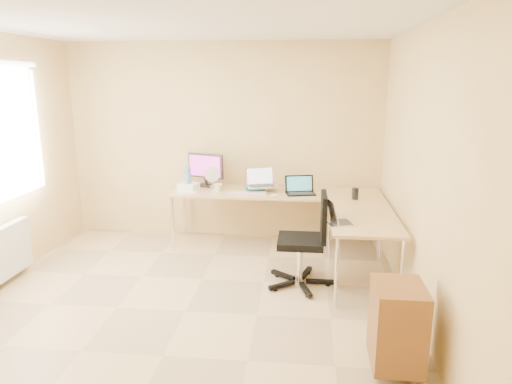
# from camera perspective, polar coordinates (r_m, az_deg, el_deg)

# --- Properties ---
(floor) EXTENTS (4.50, 4.50, 0.00)m
(floor) POSITION_cam_1_polar(r_m,az_deg,el_deg) (4.52, -8.68, -14.37)
(floor) COLOR tan
(floor) RESTS_ON ground
(ceiling) EXTENTS (4.50, 4.50, 0.00)m
(ceiling) POSITION_cam_1_polar(r_m,az_deg,el_deg) (4.02, -10.10, 20.43)
(ceiling) COLOR white
(ceiling) RESTS_ON ground
(wall_back) EXTENTS (4.50, 0.00, 4.50)m
(wall_back) POSITION_cam_1_polar(r_m,az_deg,el_deg) (6.24, -3.96, 6.21)
(wall_back) COLOR #E6BF7D
(wall_back) RESTS_ON ground
(wall_front) EXTENTS (4.50, 0.00, 4.50)m
(wall_front) POSITION_cam_1_polar(r_m,az_deg,el_deg) (2.09, -25.81, -10.86)
(wall_front) COLOR #E6BF7D
(wall_front) RESTS_ON ground
(wall_right) EXTENTS (0.00, 4.50, 4.50)m
(wall_right) POSITION_cam_1_polar(r_m,az_deg,el_deg) (4.07, 20.56, 1.26)
(wall_right) COLOR #E6BF7D
(wall_right) RESTS_ON ground
(desk_main) EXTENTS (2.65, 0.70, 0.73)m
(desk_main) POSITION_cam_1_polar(r_m,az_deg,el_deg) (5.97, 2.42, -3.32)
(desk_main) COLOR tan
(desk_main) RESTS_ON ground
(desk_return) EXTENTS (0.70, 1.30, 0.73)m
(desk_return) POSITION_cam_1_polar(r_m,az_deg,el_deg) (5.06, 12.87, -6.90)
(desk_return) COLOR tan
(desk_return) RESTS_ON ground
(monitor) EXTENTS (0.54, 0.32, 0.44)m
(monitor) POSITION_cam_1_polar(r_m,az_deg,el_deg) (6.15, -6.23, 2.73)
(monitor) COLOR black
(monitor) RESTS_ON desk_main
(book_stack) EXTENTS (0.29, 0.36, 0.05)m
(book_stack) POSITION_cam_1_polar(r_m,az_deg,el_deg) (6.01, -0.15, 0.69)
(book_stack) COLOR #125953
(book_stack) RESTS_ON desk_main
(laptop_center) EXTENTS (0.45, 0.40, 0.24)m
(laptop_center) POSITION_cam_1_polar(r_m,az_deg,el_deg) (5.84, 0.70, 1.77)
(laptop_center) COLOR silver
(laptop_center) RESTS_ON desk_main
(laptop_black) EXTENTS (0.40, 0.33, 0.22)m
(laptop_black) POSITION_cam_1_polar(r_m,az_deg,el_deg) (5.73, 5.54, 0.83)
(laptop_black) COLOR black
(laptop_black) RESTS_ON desk_main
(keyboard) EXTENTS (0.50, 0.21, 0.02)m
(keyboard) POSITION_cam_1_polar(r_m,az_deg,el_deg) (5.72, -1.14, -0.17)
(keyboard) COLOR silver
(keyboard) RESTS_ON desk_main
(mouse) EXTENTS (0.11, 0.09, 0.03)m
(mouse) POSITION_cam_1_polar(r_m,az_deg,el_deg) (5.58, 2.26, -0.47)
(mouse) COLOR silver
(mouse) RESTS_ON desk_main
(mug) EXTENTS (0.13, 0.13, 0.10)m
(mug) POSITION_cam_1_polar(r_m,az_deg,el_deg) (5.88, -4.70, 0.54)
(mug) COLOR white
(mug) RESTS_ON desk_main
(cd_stack) EXTENTS (0.15, 0.15, 0.03)m
(cd_stack) POSITION_cam_1_polar(r_m,az_deg,el_deg) (5.94, -4.76, 0.35)
(cd_stack) COLOR silver
(cd_stack) RESTS_ON desk_main
(water_bottle) EXTENTS (0.10, 0.10, 0.30)m
(water_bottle) POSITION_cam_1_polar(r_m,az_deg,el_deg) (5.97, -8.42, 1.65)
(water_bottle) COLOR #5A91CD
(water_bottle) RESTS_ON desk_main
(papers) EXTENTS (0.30, 0.38, 0.01)m
(papers) POSITION_cam_1_polar(r_m,az_deg,el_deg) (5.95, -8.49, 0.16)
(papers) COLOR white
(papers) RESTS_ON desk_main
(white_box) EXTENTS (0.29, 0.25, 0.09)m
(white_box) POSITION_cam_1_polar(r_m,az_deg,el_deg) (6.00, -8.35, 0.68)
(white_box) COLOR white
(white_box) RESTS_ON desk_main
(desk_fan) EXTENTS (0.23, 0.23, 0.25)m
(desk_fan) POSITION_cam_1_polar(r_m,az_deg,el_deg) (6.09, -5.37, 1.76)
(desk_fan) COLOR silver
(desk_fan) RESTS_ON desk_main
(black_cup) EXTENTS (0.10, 0.10, 0.13)m
(black_cup) POSITION_cam_1_polar(r_m,az_deg,el_deg) (5.59, 12.15, -0.21)
(black_cup) COLOR black
(black_cup) RESTS_ON desk_main
(laptop_return) EXTENTS (0.36, 0.31, 0.20)m
(laptop_return) POSITION_cam_1_polar(r_m,az_deg,el_deg) (4.62, 10.56, -2.65)
(laptop_return) COLOR silver
(laptop_return) RESTS_ON desk_return
(office_chair) EXTENTS (0.61, 0.61, 1.01)m
(office_chair) POSITION_cam_1_polar(r_m,az_deg,el_deg) (4.83, 5.49, -5.89)
(office_chair) COLOR black
(office_chair) RESTS_ON ground
(cabinet) EXTENTS (0.36, 0.45, 0.62)m
(cabinet) POSITION_cam_1_polar(r_m,az_deg,el_deg) (3.69, 17.05, -15.42)
(cabinet) COLOR brown
(cabinet) RESTS_ON ground
(radiator) EXTENTS (0.09, 0.80, 0.55)m
(radiator) POSITION_cam_1_polar(r_m,az_deg,el_deg) (5.54, -28.62, -6.59)
(radiator) COLOR white
(radiator) RESTS_ON ground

